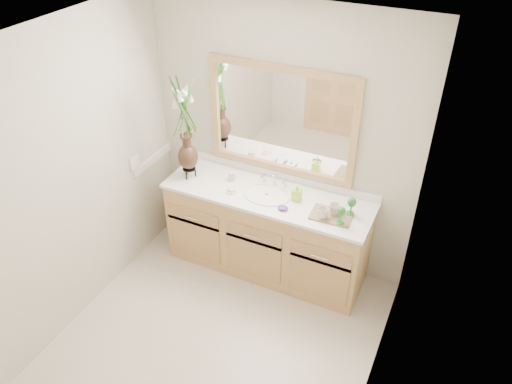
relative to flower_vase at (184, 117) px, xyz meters
The scene contains 22 objects.
floor 1.87m from the flower_vase, 52.17° to the right, with size 2.60×2.60×0.00m, color beige.
ceiling 1.56m from the flower_vase, 52.17° to the right, with size 2.40×2.60×0.02m, color white.
wall_back 0.85m from the flower_vase, 24.11° to the left, with size 2.40×0.02×2.40m, color beige.
wall_front 2.40m from the flower_vase, 71.70° to the right, with size 2.40×0.02×2.40m, color beige.
wall_left 1.09m from the flower_vase, 115.05° to the right, with size 0.02×2.60×2.40m, color beige.
wall_right 2.19m from the flower_vase, 26.33° to the right, with size 0.02×2.60×2.40m, color beige.
vanity 1.27m from the flower_vase, ahead, with size 1.80×0.55×0.80m.
counter 0.97m from the flower_vase, ahead, with size 1.84×0.57×0.03m, color white.
sink 0.99m from the flower_vase, ahead, with size 0.38×0.34×0.23m.
mirror 0.81m from the flower_vase, 22.70° to the left, with size 1.32×0.04×0.97m.
switch_plate 0.65m from the flower_vase, 155.43° to the right, with size 0.02×0.12×0.12m, color white.
door 2.33m from the flower_vase, 78.71° to the right, with size 0.80×0.03×2.00m, color #DCB66B.
flower_vase is the anchor object (origin of this frame).
tumbler 0.68m from the flower_vase, 16.88° to the left, with size 0.06×0.06×0.08m, color beige.
soap_dish 0.74m from the flower_vase, ahead, with size 0.10×0.10×0.03m.
soap_bottle 1.14m from the flower_vase, ahead, with size 0.06×0.06×0.14m, color #ACE836.
purple_dish 1.12m from the flower_vase, ahead, with size 0.09×0.07×0.03m, color #54297C.
tray 1.47m from the flower_vase, ahead, with size 0.33×0.22×0.02m, color brown.
mug_left 1.40m from the flower_vase, ahead, with size 0.09×0.08×0.09m, color beige.
mug_right 1.46m from the flower_vase, ahead, with size 0.09×0.09×0.09m, color beige.
goblet_front 1.52m from the flower_vase, ahead, with size 0.07×0.07×0.15m.
goblet_back 1.55m from the flower_vase, ahead, with size 0.07×0.07×0.15m.
Camera 1 is at (1.42, -2.21, 3.28)m, focal length 35.00 mm.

